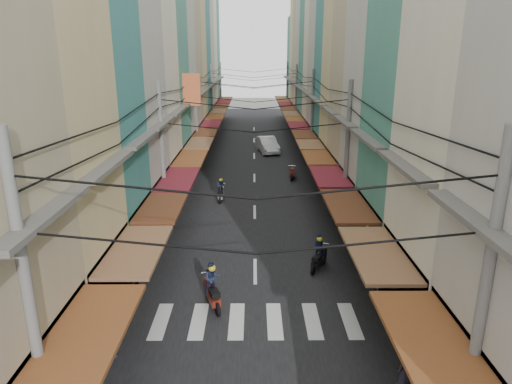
{
  "coord_description": "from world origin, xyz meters",
  "views": [
    {
      "loc": [
        -0.06,
        -20.69,
        9.52
      ],
      "look_at": [
        0.07,
        2.87,
        2.28
      ],
      "focal_mm": 32.0,
      "sensor_mm": 36.0,
      "label": 1
    }
  ],
  "objects_px": {
    "traffic_sign": "(367,232)",
    "bicycle": "(394,278)",
    "market_umbrella": "(413,224)",
    "white_car": "(268,152)"
  },
  "relations": [
    {
      "from": "white_car",
      "to": "market_umbrella",
      "type": "height_order",
      "value": "market_umbrella"
    },
    {
      "from": "traffic_sign",
      "to": "market_umbrella",
      "type": "bearing_deg",
      "value": 15.92
    },
    {
      "from": "market_umbrella",
      "to": "traffic_sign",
      "type": "relative_size",
      "value": 0.89
    },
    {
      "from": "bicycle",
      "to": "traffic_sign",
      "type": "height_order",
      "value": "traffic_sign"
    },
    {
      "from": "market_umbrella",
      "to": "white_car",
      "type": "bearing_deg",
      "value": 102.22
    },
    {
      "from": "bicycle",
      "to": "traffic_sign",
      "type": "bearing_deg",
      "value": 75.99
    },
    {
      "from": "white_car",
      "to": "traffic_sign",
      "type": "height_order",
      "value": "traffic_sign"
    },
    {
      "from": "bicycle",
      "to": "market_umbrella",
      "type": "xyz_separation_m",
      "value": [
        0.8,
        0.62,
        2.33
      ]
    },
    {
      "from": "white_car",
      "to": "market_umbrella",
      "type": "distance_m",
      "value": 26.49
    },
    {
      "from": "traffic_sign",
      "to": "bicycle",
      "type": "bearing_deg",
      "value": -0.76
    }
  ]
}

